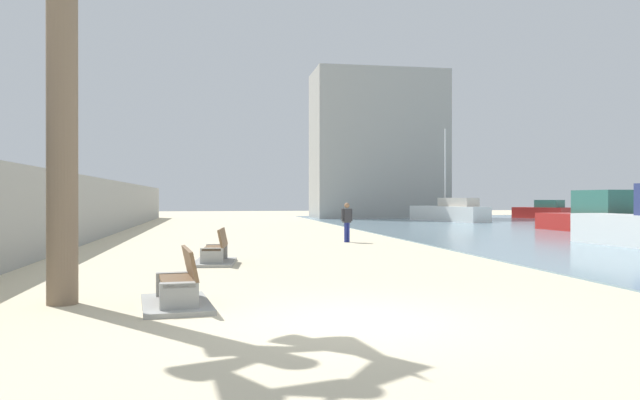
{
  "coord_description": "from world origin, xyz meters",
  "views": [
    {
      "loc": [
        -2.12,
        -8.89,
        1.83
      ],
      "look_at": [
        2.17,
        15.72,
        1.75
      ],
      "focal_mm": 34.46,
      "sensor_mm": 36.0,
      "label": 1
    }
  ],
  "objects_px": {
    "boat_distant": "(450,212)",
    "boat_mid_bay": "(593,217)",
    "bench_near": "(178,292)",
    "bench_far": "(215,255)",
    "person_walking": "(347,219)",
    "boat_far_left": "(630,214)",
    "boat_nearest": "(543,211)"
  },
  "relations": [
    {
      "from": "bench_far",
      "to": "boat_distant",
      "type": "relative_size",
      "value": 0.29
    },
    {
      "from": "person_walking",
      "to": "boat_mid_bay",
      "type": "xyz_separation_m",
      "value": [
        14.43,
        4.79,
        -0.11
      ]
    },
    {
      "from": "bench_far",
      "to": "boat_nearest",
      "type": "bearing_deg",
      "value": 48.75
    },
    {
      "from": "bench_near",
      "to": "boat_far_left",
      "type": "xyz_separation_m",
      "value": [
        29.54,
        28.18,
        0.48
      ]
    },
    {
      "from": "bench_far",
      "to": "boat_mid_bay",
      "type": "bearing_deg",
      "value": 31.79
    },
    {
      "from": "bench_far",
      "to": "boat_nearest",
      "type": "relative_size",
      "value": 0.42
    },
    {
      "from": "bench_far",
      "to": "boat_far_left",
      "type": "relative_size",
      "value": 0.43
    },
    {
      "from": "boat_mid_bay",
      "to": "bench_far",
      "type": "bearing_deg",
      "value": -148.21
    },
    {
      "from": "bench_near",
      "to": "bench_far",
      "type": "xyz_separation_m",
      "value": [
        0.65,
        6.71,
        0.0
      ]
    },
    {
      "from": "bench_near",
      "to": "boat_nearest",
      "type": "distance_m",
      "value": 49.3
    },
    {
      "from": "bench_near",
      "to": "bench_far",
      "type": "bearing_deg",
      "value": 84.43
    },
    {
      "from": "bench_far",
      "to": "person_walking",
      "type": "relative_size",
      "value": 1.35
    },
    {
      "from": "person_walking",
      "to": "boat_far_left",
      "type": "height_order",
      "value": "boat_far_left"
    },
    {
      "from": "bench_far",
      "to": "boat_mid_bay",
      "type": "relative_size",
      "value": 0.32
    },
    {
      "from": "bench_near",
      "to": "boat_mid_bay",
      "type": "xyz_separation_m",
      "value": [
        20.48,
        19.0,
        0.6
      ]
    },
    {
      "from": "bench_far",
      "to": "boat_distant",
      "type": "bearing_deg",
      "value": 57.0
    },
    {
      "from": "bench_near",
      "to": "person_walking",
      "type": "xyz_separation_m",
      "value": [
        6.05,
        14.21,
        0.71
      ]
    },
    {
      "from": "bench_near",
      "to": "boat_mid_bay",
      "type": "relative_size",
      "value": 0.32
    },
    {
      "from": "boat_mid_bay",
      "to": "person_walking",
      "type": "bearing_deg",
      "value": -161.63
    },
    {
      "from": "boat_far_left",
      "to": "boat_mid_bay",
      "type": "height_order",
      "value": "boat_mid_bay"
    },
    {
      "from": "boat_far_left",
      "to": "boat_mid_bay",
      "type": "distance_m",
      "value": 12.9
    },
    {
      "from": "boat_nearest",
      "to": "boat_far_left",
      "type": "height_order",
      "value": "boat_far_left"
    },
    {
      "from": "bench_near",
      "to": "bench_far",
      "type": "distance_m",
      "value": 6.75
    },
    {
      "from": "bench_far",
      "to": "boat_far_left",
      "type": "xyz_separation_m",
      "value": [
        28.88,
        21.47,
        0.48
      ]
    },
    {
      "from": "boat_distant",
      "to": "boat_far_left",
      "type": "height_order",
      "value": "boat_distant"
    },
    {
      "from": "person_walking",
      "to": "boat_mid_bay",
      "type": "relative_size",
      "value": 0.24
    },
    {
      "from": "boat_nearest",
      "to": "person_walking",
      "type": "bearing_deg",
      "value": -132.72
    },
    {
      "from": "boat_distant",
      "to": "boat_mid_bay",
      "type": "relative_size",
      "value": 1.12
    },
    {
      "from": "bench_near",
      "to": "boat_distant",
      "type": "bearing_deg",
      "value": 61.56
    },
    {
      "from": "person_walking",
      "to": "boat_nearest",
      "type": "height_order",
      "value": "boat_nearest"
    },
    {
      "from": "bench_far",
      "to": "person_walking",
      "type": "bearing_deg",
      "value": 54.24
    },
    {
      "from": "boat_distant",
      "to": "boat_mid_bay",
      "type": "xyz_separation_m",
      "value": [
        1.85,
        -15.4,
        0.06
      ]
    }
  ]
}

